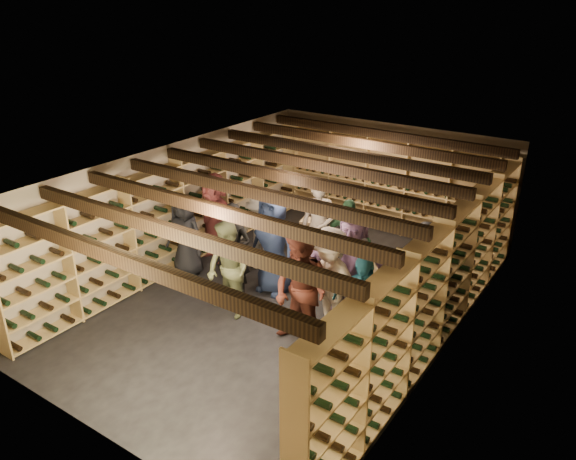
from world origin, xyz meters
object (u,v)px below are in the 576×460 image
at_px(crate_loose, 412,275).
at_px(person_9, 260,233).
at_px(person_3, 329,283).
at_px(person_12, 425,275).
at_px(person_2, 228,270).
at_px(person_11, 352,263).
at_px(crate_stack_right, 389,265).
at_px(crate_stack_left, 313,235).
at_px(person_4, 361,308).
at_px(person_10, 347,239).
at_px(person_0, 185,236).
at_px(person_7, 319,228).
at_px(person_5, 214,217).
at_px(person_1, 233,253).
at_px(person_6, 273,243).
at_px(person_8, 301,292).

height_order(crate_loose, person_9, person_9).
distance_m(person_3, person_12, 1.56).
xyz_separation_m(person_2, person_11, (1.61, 1.24, 0.06)).
bearing_deg(crate_stack_right, crate_stack_left, 173.58).
bearing_deg(person_3, person_4, -8.53).
bearing_deg(person_2, person_10, 79.59).
xyz_separation_m(person_3, person_4, (0.71, -0.30, -0.06)).
height_order(person_2, person_4, person_4).
bearing_deg(person_9, crate_stack_left, 60.58).
bearing_deg(person_2, person_12, 41.96).
relative_size(person_11, person_12, 1.00).
bearing_deg(person_10, crate_stack_left, 141.67).
distance_m(person_0, person_11, 3.26).
bearing_deg(person_9, crate_stack_right, 13.80).
xyz_separation_m(crate_stack_left, person_7, (0.63, -0.82, 0.60)).
height_order(person_0, person_10, person_0).
distance_m(crate_stack_right, person_9, 2.53).
height_order(person_4, person_5, person_5).
bearing_deg(person_7, person_9, 178.76).
height_order(person_7, person_11, person_7).
bearing_deg(person_12, crate_stack_right, 133.60).
xyz_separation_m(person_1, person_2, (0.28, -0.47, -0.05)).
bearing_deg(person_5, person_0, -78.86).
height_order(crate_stack_left, person_11, person_11).
distance_m(person_0, person_4, 3.99).
xyz_separation_m(person_4, person_11, (-0.75, 1.10, 0.05)).
height_order(crate_loose, person_6, person_6).
xyz_separation_m(person_4, person_8, (-0.89, -0.22, 0.10)).
bearing_deg(person_7, person_5, 171.64).
height_order(person_1, person_12, person_12).
xyz_separation_m(person_10, person_11, (0.63, -1.01, 0.10)).
bearing_deg(person_5, crate_stack_right, 31.69).
bearing_deg(person_1, person_6, 42.96).
xyz_separation_m(person_2, person_3, (1.65, 0.44, 0.07)).
bearing_deg(person_3, person_9, 165.96).
relative_size(person_1, person_11, 0.98).
bearing_deg(person_7, person_0, -169.67).
relative_size(person_4, person_6, 0.90).
bearing_deg(person_7, crate_stack_right, 2.08).
height_order(person_4, person_9, person_4).
bearing_deg(person_7, person_12, -38.89).
height_order(person_1, person_6, person_6).
height_order(person_1, person_4, person_1).
bearing_deg(person_1, person_10, 42.01).
bearing_deg(crate_stack_right, person_0, -147.69).
height_order(person_2, person_5, person_5).
xyz_separation_m(crate_stack_left, person_4, (2.54, -2.78, 0.50)).
height_order(person_1, person_5, person_5).
xyz_separation_m(crate_stack_right, person_5, (-3.25, -1.22, 0.65)).
height_order(person_1, person_2, person_1).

